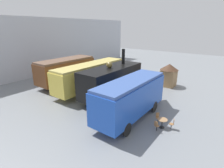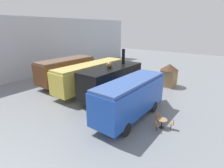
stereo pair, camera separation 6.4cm
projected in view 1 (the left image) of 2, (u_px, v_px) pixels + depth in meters
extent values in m
plane|color=gray|center=(125.00, 96.00, 19.94)|extent=(80.00, 80.00, 0.00)
cube|color=#B2B7C1|center=(42.00, 47.00, 27.53)|extent=(44.00, 0.15, 9.00)
cube|color=brown|center=(66.00, 70.00, 23.38)|extent=(7.96, 2.80, 2.61)
cube|color=brown|center=(65.00, 60.00, 22.93)|extent=(7.80, 2.58, 0.24)
cylinder|color=black|center=(87.00, 79.00, 24.89)|extent=(1.07, 0.12, 1.07)
cylinder|color=black|center=(74.00, 76.00, 26.42)|extent=(1.07, 0.12, 1.07)
cylinder|color=black|center=(59.00, 87.00, 21.26)|extent=(1.07, 0.12, 1.07)
cylinder|color=black|center=(46.00, 83.00, 22.79)|extent=(1.07, 0.12, 1.07)
cube|color=#E0C64C|center=(91.00, 75.00, 21.33)|extent=(10.24, 2.48, 2.47)
cube|color=tan|center=(91.00, 65.00, 20.91)|extent=(10.04, 2.29, 0.24)
cylinder|color=black|center=(114.00, 82.00, 23.43)|extent=(1.02, 0.12, 1.02)
cylinder|color=black|center=(100.00, 79.00, 24.78)|extent=(1.02, 0.12, 1.02)
cylinder|color=black|center=(80.00, 96.00, 18.76)|extent=(1.02, 0.12, 1.02)
cylinder|color=black|center=(66.00, 91.00, 20.11)|extent=(1.02, 0.12, 1.02)
cube|color=black|center=(112.00, 80.00, 18.78)|extent=(7.95, 2.73, 2.84)
cylinder|color=black|center=(123.00, 56.00, 19.74)|extent=(0.37, 0.37, 1.68)
sphere|color=brown|center=(109.00, 65.00, 17.94)|extent=(0.64, 0.64, 0.64)
cylinder|color=black|center=(133.00, 90.00, 20.34)|extent=(1.07, 0.12, 1.07)
cylinder|color=black|center=(115.00, 86.00, 21.83)|extent=(1.07, 0.12, 1.07)
cylinder|color=black|center=(108.00, 104.00, 16.71)|extent=(1.07, 0.12, 1.07)
cylinder|color=black|center=(88.00, 98.00, 18.21)|extent=(1.07, 0.12, 1.07)
cube|color=blue|center=(131.00, 97.00, 14.58)|extent=(7.90, 2.48, 2.57)
cone|color=blue|center=(155.00, 83.00, 18.25)|extent=(1.78, 2.35, 2.35)
cube|color=#3A579D|center=(131.00, 81.00, 14.14)|extent=(7.74, 2.28, 0.24)
cylinder|color=black|center=(154.00, 107.00, 16.15)|extent=(1.04, 0.12, 1.04)
cylinder|color=black|center=(132.00, 101.00, 17.50)|extent=(1.04, 0.12, 1.04)
cylinder|color=black|center=(127.00, 130.00, 12.55)|extent=(1.04, 0.12, 1.04)
cylinder|color=black|center=(102.00, 120.00, 13.90)|extent=(1.04, 0.12, 1.04)
cylinder|color=black|center=(162.00, 127.00, 13.79)|extent=(0.44, 0.44, 0.02)
cylinder|color=black|center=(162.00, 123.00, 13.68)|extent=(0.08, 0.08, 0.67)
cylinder|color=#9E754C|center=(162.00, 119.00, 13.57)|extent=(0.79, 0.79, 0.03)
cylinder|color=black|center=(158.00, 121.00, 14.37)|extent=(0.06, 0.06, 0.42)
cylinder|color=olive|center=(158.00, 118.00, 14.30)|extent=(0.36, 0.36, 0.03)
cube|color=olive|center=(158.00, 115.00, 14.37)|extent=(0.24, 0.22, 0.42)
cylinder|color=black|center=(157.00, 128.00, 13.29)|extent=(0.06, 0.06, 0.42)
cylinder|color=olive|center=(157.00, 126.00, 13.22)|extent=(0.36, 0.36, 0.03)
cube|color=olive|center=(156.00, 124.00, 13.05)|extent=(0.10, 0.29, 0.42)
cylinder|color=black|center=(171.00, 127.00, 13.52)|extent=(0.06, 0.06, 0.42)
cylinder|color=olive|center=(171.00, 124.00, 13.45)|extent=(0.36, 0.36, 0.03)
cube|color=olive|center=(174.00, 122.00, 13.33)|extent=(0.29, 0.13, 0.42)
cylinder|color=#262633|center=(160.00, 98.00, 18.63)|extent=(0.24, 0.24, 0.75)
cylinder|color=#333338|center=(161.00, 91.00, 18.41)|extent=(0.34, 0.34, 0.67)
sphere|color=tan|center=(161.00, 87.00, 18.27)|extent=(0.22, 0.22, 0.22)
cube|color=#99754C|center=(168.00, 78.00, 23.16)|extent=(1.80, 1.80, 2.20)
cone|color=#472D1E|center=(169.00, 67.00, 22.70)|extent=(2.34, 2.34, 0.80)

